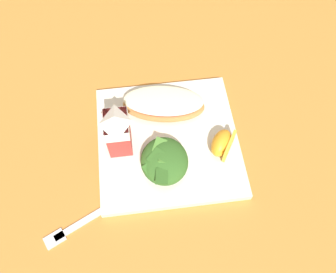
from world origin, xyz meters
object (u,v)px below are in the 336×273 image
Objects in this scene: white_plate at (168,141)px; cheesy_pizza_bread at (166,104)px; metal_fork at (85,221)px; green_salad_pile at (164,161)px; orange_wedge_front at (222,143)px; milk_carton at (117,131)px.

cheesy_pizza_bread is at bearing -3.85° from white_plate.
cheesy_pizza_bread is 1.02× the size of metal_fork.
white_plate is at bearing -50.29° from metal_fork.
green_salad_pile reaches higher than orange_wedge_front.
white_plate is 2.65× the size of green_salad_pile.
milk_carton is 0.17m from metal_fork.
orange_wedge_front is at bearing -108.31° from white_plate.
milk_carton is at bearing 127.66° from cheesy_pizza_bread.
white_plate is 1.54× the size of cheesy_pizza_bread.
milk_carton reaches higher than white_plate.
green_salad_pile is 0.96× the size of milk_carton.
milk_carton is 1.57× the size of orange_wedge_front.
milk_carton is (0.05, 0.08, 0.04)m from green_salad_pile.
green_salad_pile is (-0.13, 0.02, 0.00)m from cheesy_pizza_bread.
metal_fork is (-0.09, 0.16, -0.03)m from green_salad_pile.
cheesy_pizza_bread reaches higher than metal_fork.
metal_fork is (-0.11, 0.27, -0.03)m from orange_wedge_front.
metal_fork is at bearing 150.87° from milk_carton.
cheesy_pizza_bread is 1.65× the size of milk_carton.
orange_wedge_front is 0.40× the size of metal_fork.
orange_wedge_front is 0.30m from metal_fork.
orange_wedge_front is at bearing -68.31° from metal_fork.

